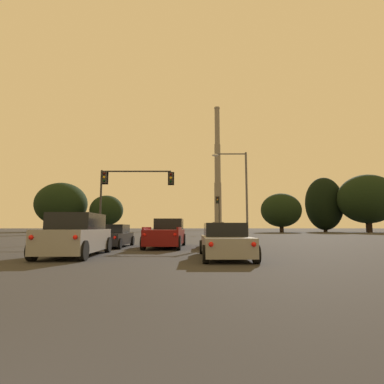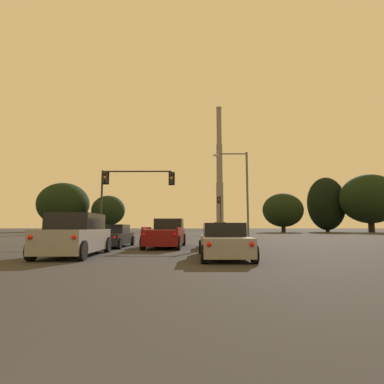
% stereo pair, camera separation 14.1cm
% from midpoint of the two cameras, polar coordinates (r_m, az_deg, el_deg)
% --- Properties ---
extents(sedan_right_lane_second, '(1.99, 4.71, 1.43)m').
position_cam_midpoint_polar(sedan_right_lane_second, '(12.63, 6.14, -9.34)').
color(sedan_right_lane_second, gray).
rests_on(sedan_right_lane_second, ground_plane).
extents(suv_left_lane_second, '(2.29, 4.97, 1.86)m').
position_cam_midpoint_polar(suv_left_lane_second, '(14.27, -21.19, -7.70)').
color(suv_left_lane_second, gray).
rests_on(suv_left_lane_second, ground_plane).
extents(pickup_truck_center_lane_front, '(2.36, 5.57, 1.82)m').
position_cam_midpoint_polar(pickup_truck_center_lane_front, '(19.19, -4.88, -8.04)').
color(pickup_truck_center_lane_front, maroon).
rests_on(pickup_truck_center_lane_front, ground_plane).
extents(sedan_left_lane_front, '(2.01, 4.72, 1.43)m').
position_cam_midpoint_polar(sedan_left_lane_front, '(19.89, -14.82, -8.18)').
color(sedan_left_lane_front, black).
rests_on(sedan_left_lane_front, ground_plane).
extents(sedan_right_lane_front, '(2.00, 4.71, 1.43)m').
position_cam_midpoint_polar(sedan_right_lane_front, '(18.92, 5.43, -8.46)').
color(sedan_right_lane_front, navy).
rests_on(sedan_right_lane_front, ground_plane).
extents(traffic_light_overhead_left, '(6.86, 0.50, 6.46)m').
position_cam_midpoint_polar(traffic_light_overhead_left, '(28.02, -12.50, 1.10)').
color(traffic_light_overhead_left, '#2D2D30').
rests_on(traffic_light_overhead_left, ground_plane).
extents(traffic_light_far_right, '(0.78, 0.50, 6.75)m').
position_cam_midpoint_polar(traffic_light_far_right, '(53.33, 5.20, -3.30)').
color(traffic_light_far_right, '#2D2D30').
rests_on(traffic_light_far_right, ground_plane).
extents(street_lamp, '(3.37, 0.36, 8.46)m').
position_cam_midpoint_polar(street_lamp, '(28.97, 9.38, 1.24)').
color(street_lamp, '#56565B').
rests_on(street_lamp, ground_plane).
extents(smokestack, '(5.39, 5.39, 60.13)m').
position_cam_midpoint_polar(smokestack, '(144.31, 5.11, 2.20)').
color(smokestack, slate).
rests_on(smokestack, ground_plane).
extents(treeline_right_mid, '(8.85, 7.97, 9.71)m').
position_cam_midpoint_polar(treeline_right_mid, '(83.37, -15.82, -3.41)').
color(treeline_right_mid, black).
rests_on(treeline_right_mid, ground_plane).
extents(treeline_center_left, '(9.70, 8.73, 14.45)m').
position_cam_midpoint_polar(treeline_center_left, '(86.88, 24.05, -2.04)').
color(treeline_center_left, black).
rests_on(treeline_center_left, ground_plane).
extents(treeline_far_right, '(13.84, 12.46, 13.34)m').
position_cam_midpoint_polar(treeline_far_right, '(89.14, -23.46, -2.14)').
color(treeline_far_right, black).
rests_on(treeline_far_right, ground_plane).
extents(treeline_left_mid, '(9.85, 8.87, 9.55)m').
position_cam_midpoint_polar(treeline_left_mid, '(76.93, 16.77, -3.33)').
color(treeline_left_mid, black).
rests_on(treeline_left_mid, ground_plane).
extents(treeline_center_right, '(13.87, 12.48, 14.09)m').
position_cam_midpoint_polar(treeline_center_right, '(84.75, 30.58, -1.14)').
color(treeline_center_right, black).
rests_on(treeline_center_right, ground_plane).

